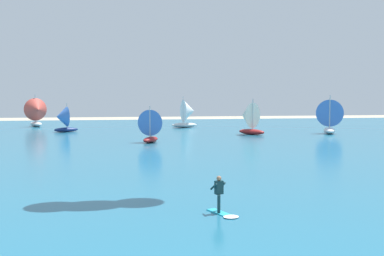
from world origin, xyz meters
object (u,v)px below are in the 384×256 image
sailboat_far_right (62,119)px  sailboat_near_shore (152,125)px  sailboat_center_horizon (329,116)px  sailboat_mid_right (248,118)px  kitesurfer (221,200)px  sailboat_leading (37,112)px  sailboat_anchored_offshore (188,113)px

sailboat_far_right → sailboat_near_shore: 20.41m
sailboat_center_horizon → sailboat_mid_right: bearing=-179.1°
sailboat_far_right → sailboat_mid_right: (25.39, -8.40, 0.32)m
kitesurfer → sailboat_mid_right: 43.28m
sailboat_center_horizon → sailboat_far_right: sailboat_center_horizon is taller
kitesurfer → sailboat_leading: 64.90m
kitesurfer → sailboat_center_horizon: bearing=58.7°
sailboat_near_shore → sailboat_mid_right: size_ratio=0.85×
kitesurfer → sailboat_far_right: sailboat_far_right is taller
sailboat_center_horizon → sailboat_leading: 47.76m
sailboat_near_shore → sailboat_anchored_offshore: 24.83m
sailboat_center_horizon → sailboat_near_shore: sailboat_center_horizon is taller
sailboat_far_right → sailboat_anchored_offshore: (19.49, 6.78, 0.44)m
sailboat_center_horizon → sailboat_far_right: bearing=167.6°
kitesurfer → sailboat_far_right: 51.03m
sailboat_anchored_offshore → sailboat_near_shore: bearing=-108.4°
sailboat_center_horizon → sailboat_near_shore: bearing=-161.5°
sailboat_center_horizon → sailboat_near_shore: (-25.62, -8.55, -0.53)m
sailboat_center_horizon → sailboat_mid_right: size_ratio=1.09×
sailboat_far_right → sailboat_leading: (-5.61, 12.86, 0.60)m
sailboat_far_right → sailboat_mid_right: size_ratio=0.86×
sailboat_leading → sailboat_mid_right: sailboat_leading is taller
sailboat_far_right → sailboat_anchored_offshore: bearing=19.2°
sailboat_leading → sailboat_mid_right: size_ratio=1.13×
sailboat_far_right → sailboat_leading: size_ratio=0.76×
kitesurfer → sailboat_mid_right: sailboat_mid_right is taller
sailboat_far_right → sailboat_anchored_offshore: size_ratio=0.81×
sailboat_center_horizon → sailboat_leading: sailboat_leading is taller
sailboat_mid_right → sailboat_anchored_offshore: bearing=111.2°
sailboat_leading → sailboat_mid_right: bearing=-34.4°
sailboat_center_horizon → sailboat_anchored_offshore: (-17.76, 15.00, -0.08)m
kitesurfer → sailboat_near_shore: size_ratio=0.49×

